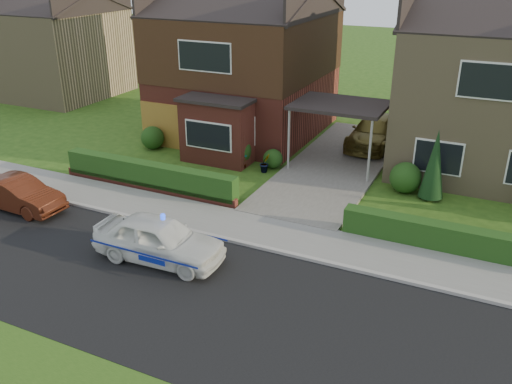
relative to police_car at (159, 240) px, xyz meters
The scene contains 24 objects.
ground 2.78m from the police_car, 26.38° to the right, with size 120.00×120.00×0.00m, color #274B14.
road 2.78m from the police_car, 26.38° to the right, with size 60.00×6.00×0.02m, color black.
kerb 3.11m from the police_car, 37.41° to the left, with size 60.00×0.16×0.12m, color #9E9993.
sidewalk 3.83m from the police_car, 50.17° to the left, with size 60.00×2.00×0.10m, color slate.
driveway 10.11m from the police_car, 76.14° to the left, with size 3.80×12.00×0.12m, color #666059.
house_left 13.51m from the police_car, 104.83° to the left, with size 7.50×9.53×7.25m.
house_right 15.50m from the police_car, 57.28° to the left, with size 7.50×8.06×7.25m.
carport_link 10.24m from the police_car, 76.07° to the left, with size 3.80×3.00×2.77m.
garage_door 10.53m from the police_car, 123.64° to the left, with size 2.20×0.10×2.10m, color brown.
dwarf_wall 5.34m from the police_car, 129.51° to the left, with size 7.70×0.25×0.36m, color maroon.
hedge_left 5.47m from the police_car, 128.50° to the left, with size 7.50×0.55×0.90m, color #173812.
hedge_right 9.23m from the police_car, 26.79° to the left, with size 7.50×0.55×0.80m, color #173812.
shrub_left_far 10.29m from the police_car, 126.23° to the left, with size 1.08×1.08×1.08m, color #173812.
shrub_left_mid 8.25m from the police_car, 101.05° to the left, with size 1.32×1.32×1.32m, color #173812.
shrub_left_near 8.40m from the police_car, 89.87° to the left, with size 0.84×0.84×0.84m, color #173812.
shrub_right_near 9.94m from the police_car, 55.58° to the left, with size 1.20×1.20×1.20m, color #173812.
conifer_a 10.40m from the police_car, 50.40° to the left, with size 0.90×0.90×2.60m, color black.
neighbour_left 23.06m from the police_car, 139.91° to the left, with size 6.50×7.00×5.20m, color #96805C.
police_car is the anchor object (origin of this frame).
driveway_car 13.29m from the police_car, 75.88° to the left, with size 1.87×4.60×1.33m, color brown.
street_car 6.59m from the police_car, behind, with size 3.56×1.24×1.17m, color #471C0F.
potted_plant_a 7.88m from the police_car, 97.88° to the left, with size 0.37×0.25×0.71m, color gray.
potted_plant_b 7.81m from the police_car, 90.60° to the left, with size 0.36×0.44×0.80m, color gray.
potted_plant_c 4.81m from the police_car, 90.97° to the left, with size 0.41×0.41×0.74m, color gray.
Camera 1 is at (6.17, -10.31, 8.43)m, focal length 38.00 mm.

